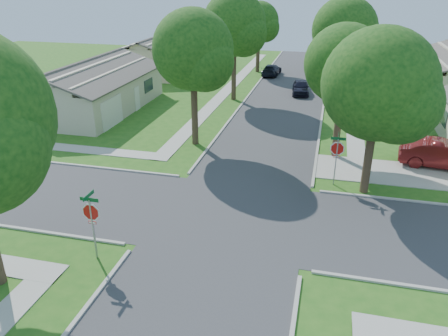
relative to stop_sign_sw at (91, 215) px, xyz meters
name	(u,v)px	position (x,y,z in m)	size (l,w,h in m)	color
ground	(233,215)	(4.70, 4.70, -2.03)	(100.00, 100.00, 0.00)	#285D19
road_ns	(233,215)	(4.70, 4.70, -2.03)	(7.00, 100.00, 0.02)	#333335
sidewalk_ne	(352,93)	(10.80, 30.70, -2.01)	(1.20, 40.00, 0.04)	#9E9B91
sidewalk_nw	(231,86)	(-1.40, 30.70, -2.01)	(1.20, 40.00, 0.04)	#9E9B91
driveway	(389,172)	(12.60, 11.80, -2.01)	(8.80, 3.60, 0.05)	#9E9B91
stop_sign_sw	(91,215)	(0.00, 0.00, 0.00)	(1.05, 0.80, 2.98)	gray
stop_sign_ne	(337,151)	(9.40, 9.40, 0.00)	(1.05, 0.80, 2.98)	gray
tree_e_near	(345,68)	(9.45, 13.71, 3.61)	(4.97, 4.80, 8.28)	#38281C
tree_e_mid	(345,33)	(9.46, 25.71, 4.22)	(5.59, 5.40, 9.21)	#38281C
tree_e_far	(344,21)	(9.45, 38.71, 3.95)	(5.17, 5.00, 8.72)	#38281C
tree_w_near	(194,54)	(0.06, 13.71, 4.08)	(5.38, 5.20, 8.97)	#38281C
tree_w_mid	(235,27)	(0.06, 25.71, 4.46)	(5.80, 5.60, 9.56)	#38281C
tree_w_far	(259,24)	(0.05, 38.71, 3.48)	(4.76, 4.60, 8.04)	#38281C
tree_ne_corner	(380,90)	(11.06, 8.91, 3.56)	(5.80, 5.60, 8.66)	#38281C
house_nw_near	(90,92)	(-11.29, 19.70, -0.51)	(8.42, 13.60, 4.23)	#BCB095
house_nw_far	(162,58)	(-11.29, 36.70, -0.51)	(8.42, 13.60, 4.23)	#BCB095
car_driveway	(443,155)	(15.70, 13.40, -1.21)	(1.74, 4.99, 1.65)	#591212
car_curb_east	(301,87)	(5.90, 29.26, -1.36)	(1.58, 3.92, 1.34)	black
car_curb_west	(272,70)	(1.93, 37.10, -1.41)	(1.75, 4.30, 1.25)	black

